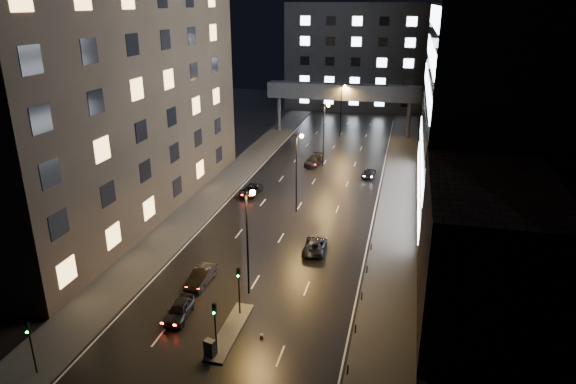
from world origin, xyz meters
name	(u,v)px	position (x,y,z in m)	size (l,w,h in m)	color
ground	(314,181)	(0.00, 40.00, 0.00)	(160.00, 160.00, 0.00)	black
sidewalk_left	(223,185)	(-12.50, 35.00, 0.07)	(5.00, 110.00, 0.15)	#383533
sidewalk_right	(398,200)	(12.50, 35.00, 0.07)	(5.00, 110.00, 0.15)	#383533
building_left	(101,48)	(-22.50, 24.00, 20.00)	(15.00, 48.00, 40.00)	#2D2319
building_right_low	(486,253)	(20.00, 9.00, 6.00)	(10.00, 18.00, 12.00)	black
building_right_glass	(523,26)	(25.00, 36.00, 22.50)	(20.00, 36.00, 45.00)	black
building_far	(359,57)	(0.00, 98.00, 12.50)	(34.00, 14.00, 25.00)	#333335
skybridge	(343,93)	(0.00, 70.00, 8.34)	(30.00, 3.00, 10.00)	#333335
median_island	(230,331)	(0.30, 2.00, 0.07)	(1.60, 8.00, 0.15)	#383533
traffic_signal_near	(239,283)	(0.30, 4.49, 3.09)	(0.28, 0.34, 4.40)	black
traffic_signal_far	(215,320)	(0.30, -1.01, 3.09)	(0.28, 0.34, 4.40)	black
traffic_signal_corner	(30,340)	(-11.50, -6.01, 2.94)	(0.28, 0.34, 4.40)	black
bollard_row	(359,312)	(10.20, 6.50, 0.45)	(0.12, 25.12, 0.90)	black
streetlight_near	(249,229)	(0.16, 8.00, 6.50)	(1.45, 0.50, 10.15)	black
streetlight_mid_a	(298,163)	(0.16, 28.00, 6.50)	(1.45, 0.50, 10.15)	black
streetlight_mid_b	(325,127)	(0.16, 48.00, 6.50)	(1.45, 0.50, 10.15)	black
streetlight_far	(342,104)	(0.16, 68.00, 6.50)	(1.45, 0.50, 10.15)	black
car_away_a	(179,310)	(-4.54, 2.96, 0.71)	(1.69, 4.20, 1.43)	black
car_away_b	(201,277)	(-4.91, 8.58, 0.74)	(1.56, 4.49, 1.48)	black
car_away_c	(251,190)	(-7.45, 32.43, 0.66)	(2.20, 4.77, 1.33)	black
car_away_d	(314,161)	(-1.50, 48.08, 0.75)	(2.11, 5.18, 1.50)	black
car_toward_a	(315,245)	(4.33, 17.73, 0.67)	(2.23, 4.83, 1.34)	black
car_toward_b	(369,173)	(7.77, 44.16, 0.64)	(1.79, 4.41, 1.28)	black
utility_cabinet	(210,348)	(-0.10, -1.32, 0.81)	(0.82, 0.56, 1.32)	#474749
cone_b	(261,336)	(3.00, 1.77, 0.25)	(0.34, 0.34, 0.50)	#E3600B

